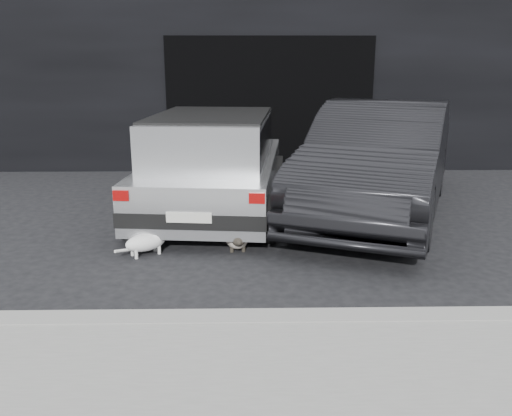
{
  "coord_description": "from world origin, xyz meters",
  "views": [
    {
      "loc": [
        0.53,
        -6.7,
        2.17
      ],
      "look_at": [
        0.64,
        -0.8,
        0.55
      ],
      "focal_mm": 38.0,
      "sensor_mm": 36.0,
      "label": 1
    }
  ],
  "objects_px": {
    "cat_siamese": "(237,238)",
    "cat_white": "(148,241)",
    "second_car": "(380,160)",
    "silver_hatchback": "(214,159)"
  },
  "relations": [
    {
      "from": "cat_siamese",
      "to": "cat_white",
      "type": "bearing_deg",
      "value": 3.84
    },
    {
      "from": "silver_hatchback",
      "to": "cat_siamese",
      "type": "bearing_deg",
      "value": -72.07
    },
    {
      "from": "cat_siamese",
      "to": "cat_white",
      "type": "height_order",
      "value": "cat_white"
    },
    {
      "from": "silver_hatchback",
      "to": "cat_siamese",
      "type": "height_order",
      "value": "silver_hatchback"
    },
    {
      "from": "silver_hatchback",
      "to": "cat_white",
      "type": "relative_size",
      "value": 6.78
    },
    {
      "from": "silver_hatchback",
      "to": "second_car",
      "type": "relative_size",
      "value": 0.84
    },
    {
      "from": "second_car",
      "to": "cat_siamese",
      "type": "bearing_deg",
      "value": -121.87
    },
    {
      "from": "second_car",
      "to": "cat_siamese",
      "type": "height_order",
      "value": "second_car"
    },
    {
      "from": "cat_siamese",
      "to": "cat_white",
      "type": "xyz_separation_m",
      "value": [
        -1.01,
        -0.17,
        0.03
      ]
    },
    {
      "from": "cat_siamese",
      "to": "cat_white",
      "type": "distance_m",
      "value": 1.03
    }
  ]
}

